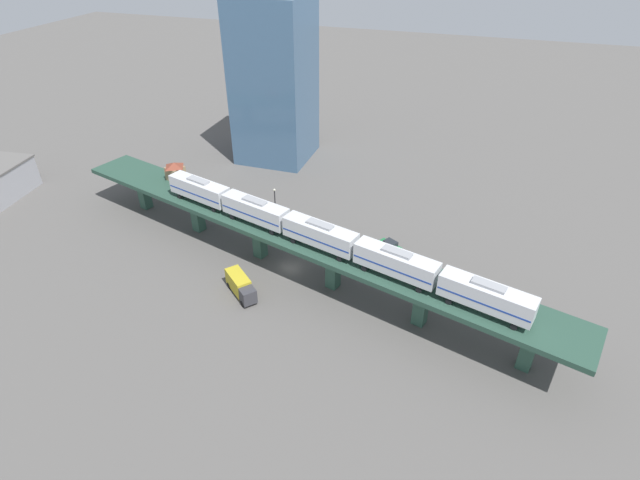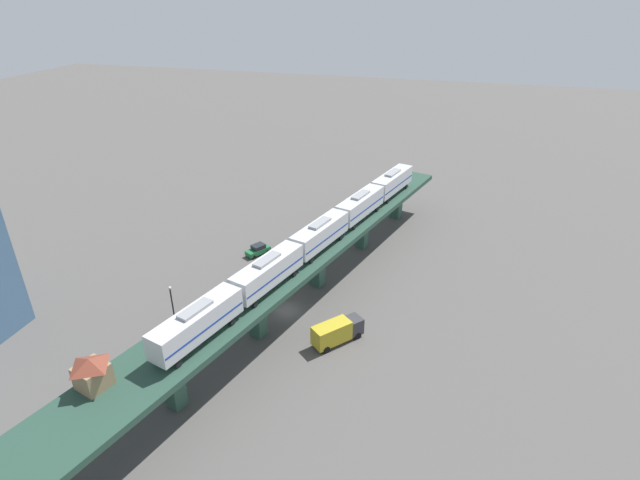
% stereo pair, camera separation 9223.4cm
% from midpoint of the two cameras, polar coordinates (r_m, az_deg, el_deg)
% --- Properties ---
extents(ground_plane, '(400.00, 400.00, 0.00)m').
position_cam_midpoint_polar(ground_plane, '(64.47, 26.70, -17.70)').
color(ground_plane, '#514F4C').
extents(elevated_viaduct, '(33.63, 90.71, 7.55)m').
position_cam_midpoint_polar(elevated_viaduct, '(59.94, 28.45, -13.75)').
color(elevated_viaduct, '#244135').
rests_on(elevated_viaduct, ground).
extents(subway_train, '(20.03, 60.72, 4.45)m').
position_cam_midpoint_polar(subway_train, '(57.32, 35.87, -14.15)').
color(subway_train, silver).
rests_on(subway_train, elevated_viaduct).
extents(signal_hut, '(3.99, 3.99, 3.40)m').
position_cam_midpoint_polar(signal_hut, '(65.08, 4.60, -1.53)').
color(signal_hut, '#8C7251').
rests_on(signal_hut, elevated_viaduct).
extents(street_car_green, '(3.79, 4.70, 1.89)m').
position_cam_midpoint_polar(street_car_green, '(75.65, 37.36, -12.10)').
color(street_car_green, '#1E6638').
rests_on(street_car_green, ground).
extents(street_car_blue, '(2.95, 4.73, 1.89)m').
position_cam_midpoint_polar(street_car_blue, '(69.78, 22.24, -10.51)').
color(street_car_blue, '#233D93').
rests_on(street_car_blue, ground).
extents(delivery_truck, '(6.39, 6.93, 3.20)m').
position_cam_midpoint_polar(delivery_truck, '(56.68, 22.79, -22.74)').
color(delivery_truck, '#333338').
rests_on(delivery_truck, ground).
extents(street_lamp, '(0.44, 0.44, 6.94)m').
position_cam_midpoint_polar(street_lamp, '(70.04, 20.20, -6.32)').
color(street_lamp, black).
rests_on(street_lamp, ground).
extents(office_tower, '(16.00, 16.00, 36.00)m').
position_cam_midpoint_polar(office_tower, '(88.75, 14.96, 13.63)').
color(office_tower, '#3D5B7A').
rests_on(office_tower, ground).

